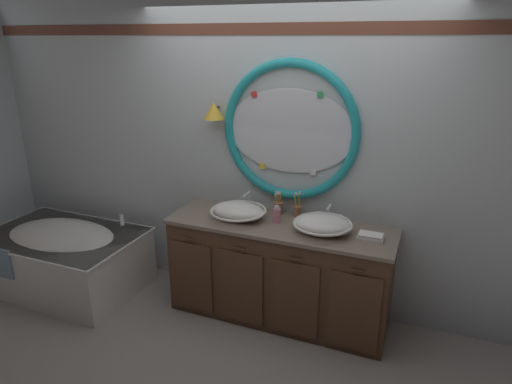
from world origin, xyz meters
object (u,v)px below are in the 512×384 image
at_px(bathtub, 65,254).
at_px(sink_basin_left, 238,211).
at_px(soap_dispenser, 277,215).
at_px(folded_hand_towel, 371,237).
at_px(toothbrush_holder_left, 278,207).
at_px(sink_basin_right, 323,224).
at_px(toothbrush_holder_right, 297,210).

height_order(bathtub, sink_basin_left, sink_basin_left).
xyz_separation_m(soap_dispenser, folded_hand_towel, (0.75, -0.04, -0.05)).
xyz_separation_m(sink_basin_left, soap_dispenser, (0.32, 0.04, -0.00)).
bearing_deg(toothbrush_holder_left, bathtub, -165.23).
height_order(soap_dispenser, folded_hand_towel, soap_dispenser).
relative_size(bathtub, soap_dispenser, 9.42).
height_order(sink_basin_left, sink_basin_right, same).
xyz_separation_m(toothbrush_holder_left, soap_dispenser, (0.05, -0.18, 0.01)).
height_order(bathtub, toothbrush_holder_right, toothbrush_holder_right).
bearing_deg(folded_hand_towel, bathtub, -173.83).
distance_m(toothbrush_holder_right, folded_hand_towel, 0.67).
bearing_deg(sink_basin_right, sink_basin_left, 180.00).
distance_m(bathtub, sink_basin_right, 2.47).
relative_size(sink_basin_left, toothbrush_holder_left, 2.32).
height_order(sink_basin_left, toothbrush_holder_right, toothbrush_holder_right).
bearing_deg(bathtub, sink_basin_right, 6.90).
relative_size(bathtub, toothbrush_holder_left, 7.16).
distance_m(sink_basin_left, toothbrush_holder_right, 0.49).
xyz_separation_m(toothbrush_holder_left, toothbrush_holder_right, (0.17, 0.00, -0.00)).
height_order(toothbrush_holder_left, toothbrush_holder_right, toothbrush_holder_right).
height_order(toothbrush_holder_left, soap_dispenser, toothbrush_holder_left).
bearing_deg(soap_dispenser, toothbrush_holder_right, 56.99).
height_order(toothbrush_holder_right, soap_dispenser, toothbrush_holder_right).
height_order(sink_basin_right, soap_dispenser, soap_dispenser).
bearing_deg(soap_dispenser, sink_basin_right, -6.50).
relative_size(sink_basin_right, folded_hand_towel, 2.39).
height_order(toothbrush_holder_right, folded_hand_towel, toothbrush_holder_right).
xyz_separation_m(sink_basin_left, toothbrush_holder_right, (0.43, 0.23, -0.01)).
bearing_deg(sink_basin_left, toothbrush_holder_right, 27.49).
bearing_deg(toothbrush_holder_right, soap_dispenser, -123.01).
xyz_separation_m(toothbrush_holder_right, soap_dispenser, (-0.12, -0.18, 0.01)).
relative_size(bathtub, sink_basin_right, 3.14).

